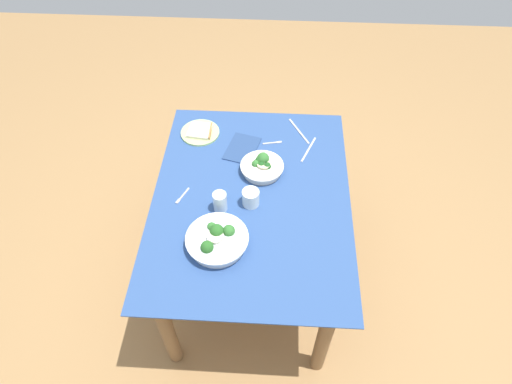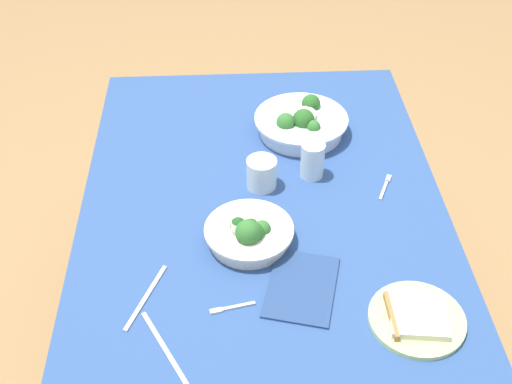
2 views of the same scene
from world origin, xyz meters
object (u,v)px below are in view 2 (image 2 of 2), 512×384
(water_glass_center, at_px, (312,160))
(napkin_folded_upper, at_px, (301,287))
(fork_by_near_bowl, at_px, (385,186))
(table_knife_right, at_px, (146,297))
(fork_by_far_bowl, at_px, (230,308))
(broccoli_bowl_far, at_px, (301,123))
(table_knife_left, at_px, (165,349))
(water_glass_side, at_px, (260,173))
(bread_side_plate, at_px, (416,318))
(broccoli_bowl_near, at_px, (249,233))

(water_glass_center, distance_m, napkin_folded_upper, 0.42)
(fork_by_near_bowl, relative_size, table_knife_right, 0.53)
(table_knife_right, relative_size, napkin_folded_upper, 0.94)
(fork_by_far_bowl, bearing_deg, water_glass_center, -128.82)
(broccoli_bowl_far, xyz_separation_m, table_knife_left, (0.76, -0.36, -0.03))
(broccoli_bowl_far, xyz_separation_m, water_glass_center, (0.20, 0.01, 0.02))
(water_glass_center, bearing_deg, fork_by_far_bowl, -26.88)
(water_glass_side, bearing_deg, napkin_folded_upper, 11.41)
(broccoli_bowl_far, xyz_separation_m, bread_side_plate, (0.71, 0.18, -0.02))
(broccoli_bowl_near, xyz_separation_m, bread_side_plate, (0.26, 0.35, -0.02))
(fork_by_far_bowl, distance_m, napkin_folded_upper, 0.17)
(water_glass_side, distance_m, table_knife_left, 0.57)
(water_glass_center, relative_size, water_glass_side, 1.21)
(broccoli_bowl_near, relative_size, water_glass_center, 2.14)
(broccoli_bowl_near, relative_size, bread_side_plate, 1.04)
(broccoli_bowl_near, distance_m, water_glass_side, 0.22)
(broccoli_bowl_far, xyz_separation_m, broccoli_bowl_near, (0.45, -0.17, -0.00))
(water_glass_center, xyz_separation_m, fork_by_near_bowl, (0.06, 0.19, -0.05))
(bread_side_plate, distance_m, fork_by_far_bowl, 0.40)
(fork_by_near_bowl, bearing_deg, napkin_folded_upper, 166.91)
(napkin_folded_upper, bearing_deg, water_glass_center, 170.24)
(fork_by_far_bowl, bearing_deg, fork_by_near_bowl, -148.91)
(water_glass_side, height_order, table_knife_left, water_glass_side)
(water_glass_center, height_order, fork_by_near_bowl, water_glass_center)
(broccoli_bowl_far, xyz_separation_m, napkin_folded_upper, (0.61, -0.06, -0.03))
(table_knife_left, xyz_separation_m, napkin_folded_upper, (-0.15, 0.30, 0.00))
(water_glass_center, relative_size, fork_by_far_bowl, 0.99)
(broccoli_bowl_far, bearing_deg, fork_by_near_bowl, 37.54)
(napkin_folded_upper, bearing_deg, table_knife_left, -62.91)
(napkin_folded_upper, bearing_deg, bread_side_plate, 65.63)
(water_glass_side, height_order, table_knife_right, water_glass_side)
(water_glass_side, relative_size, fork_by_far_bowl, 0.82)
(fork_by_near_bowl, bearing_deg, fork_by_far_bowl, 157.24)
(water_glass_side, bearing_deg, bread_side_plate, 33.21)
(fork_by_far_bowl, bearing_deg, broccoli_bowl_far, -120.73)
(broccoli_bowl_far, height_order, napkin_folded_upper, broccoli_bowl_far)
(fork_by_far_bowl, height_order, napkin_folded_upper, napkin_folded_upper)
(broccoli_bowl_near, xyz_separation_m, fork_by_far_bowl, (0.20, -0.05, -0.03))
(bread_side_plate, relative_size, table_knife_right, 1.05)
(bread_side_plate, height_order, water_glass_center, water_glass_center)
(water_glass_center, bearing_deg, table_knife_right, -45.13)
(broccoli_bowl_near, xyz_separation_m, water_glass_center, (-0.25, 0.18, 0.02))
(broccoli_bowl_far, height_order, fork_by_far_bowl, broccoli_bowl_far)
(bread_side_plate, height_order, table_knife_left, bread_side_plate)
(fork_by_near_bowl, bearing_deg, water_glass_side, 110.24)
(water_glass_center, bearing_deg, water_glass_side, -74.90)
(broccoli_bowl_near, distance_m, table_knife_right, 0.29)
(bread_side_plate, bearing_deg, napkin_folded_upper, -114.37)
(broccoli_bowl_far, distance_m, table_knife_left, 0.84)
(water_glass_center, bearing_deg, bread_side_plate, 17.98)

